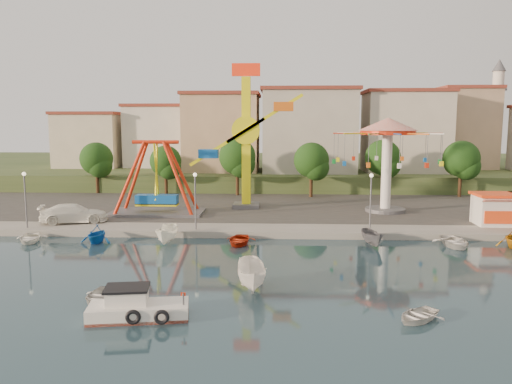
# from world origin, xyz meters

# --- Properties ---
(ground) EXTENTS (200.00, 200.00, 0.00)m
(ground) POSITION_xyz_m (0.00, 0.00, 0.00)
(ground) COLOR #142B38
(ground) RESTS_ON ground
(quay_deck) EXTENTS (200.00, 100.00, 0.60)m
(quay_deck) POSITION_xyz_m (0.00, 62.00, 0.30)
(quay_deck) COLOR #9E998E
(quay_deck) RESTS_ON ground
(asphalt_pad) EXTENTS (90.00, 28.00, 0.01)m
(asphalt_pad) POSITION_xyz_m (0.00, 30.00, 0.60)
(asphalt_pad) COLOR #4C4944
(asphalt_pad) RESTS_ON quay_deck
(hill_terrace) EXTENTS (200.00, 60.00, 3.00)m
(hill_terrace) POSITION_xyz_m (0.00, 67.00, 1.50)
(hill_terrace) COLOR #384C26
(hill_terrace) RESTS_ON ground
(pirate_ship_ride) EXTENTS (10.00, 5.00, 8.00)m
(pirate_ship_ride) POSITION_xyz_m (-13.54, 20.90, 4.39)
(pirate_ship_ride) COLOR #59595E
(pirate_ship_ride) RESTS_ON quay_deck
(kamikaze_tower) EXTENTS (8.68, 3.10, 16.50)m
(kamikaze_tower) POSITION_xyz_m (-3.65, 25.23, 8.36)
(kamikaze_tower) COLOR #59595E
(kamikaze_tower) RESTS_ON quay_deck
(wave_swinger) EXTENTS (11.60, 11.60, 10.40)m
(wave_swinger) POSITION_xyz_m (11.56, 23.45, 8.20)
(wave_swinger) COLOR #59595E
(wave_swinger) RESTS_ON quay_deck
(booth_left) EXTENTS (5.40, 3.78, 3.08)m
(booth_left) POSITION_xyz_m (21.30, 16.49, 2.16)
(booth_left) COLOR white
(booth_left) RESTS_ON quay_deck
(lamp_post_0) EXTENTS (0.14, 0.14, 5.00)m
(lamp_post_0) POSITION_xyz_m (-24.00, 13.00, 3.10)
(lamp_post_0) COLOR #59595E
(lamp_post_0) RESTS_ON quay_deck
(lamp_post_1) EXTENTS (0.14, 0.14, 5.00)m
(lamp_post_1) POSITION_xyz_m (-8.00, 13.00, 3.10)
(lamp_post_1) COLOR #59595E
(lamp_post_1) RESTS_ON quay_deck
(lamp_post_2) EXTENTS (0.14, 0.14, 5.00)m
(lamp_post_2) POSITION_xyz_m (8.00, 13.00, 3.10)
(lamp_post_2) COLOR #59595E
(lamp_post_2) RESTS_ON quay_deck
(tree_0) EXTENTS (4.60, 4.60, 7.19)m
(tree_0) POSITION_xyz_m (-26.00, 36.98, 5.47)
(tree_0) COLOR #382314
(tree_0) RESTS_ON quay_deck
(tree_1) EXTENTS (4.35, 4.35, 6.80)m
(tree_1) POSITION_xyz_m (-16.00, 36.24, 5.20)
(tree_1) COLOR #382314
(tree_1) RESTS_ON quay_deck
(tree_2) EXTENTS (5.02, 5.02, 7.85)m
(tree_2) POSITION_xyz_m (-6.00, 35.81, 5.92)
(tree_2) COLOR #382314
(tree_2) RESTS_ON quay_deck
(tree_3) EXTENTS (4.68, 4.68, 7.32)m
(tree_3) POSITION_xyz_m (4.00, 34.36, 5.55)
(tree_3) COLOR #382314
(tree_3) RESTS_ON quay_deck
(tree_4) EXTENTS (4.86, 4.86, 7.60)m
(tree_4) POSITION_xyz_m (14.00, 37.35, 5.75)
(tree_4) COLOR #382314
(tree_4) RESTS_ON quay_deck
(tree_5) EXTENTS (4.83, 4.83, 7.54)m
(tree_5) POSITION_xyz_m (24.00, 35.54, 5.71)
(tree_5) COLOR #382314
(tree_5) RESTS_ON quay_deck
(building_0) EXTENTS (9.26, 9.53, 11.87)m
(building_0) POSITION_xyz_m (-33.37, 46.06, 8.93)
(building_0) COLOR beige
(building_0) RESTS_ON hill_terrace
(building_1) EXTENTS (12.33, 9.01, 8.63)m
(building_1) POSITION_xyz_m (-21.33, 51.38, 7.32)
(building_1) COLOR silver
(building_1) RESTS_ON hill_terrace
(building_2) EXTENTS (11.95, 9.28, 11.23)m
(building_2) POSITION_xyz_m (-8.19, 51.96, 8.62)
(building_2) COLOR tan
(building_2) RESTS_ON hill_terrace
(building_3) EXTENTS (12.59, 10.50, 9.20)m
(building_3) POSITION_xyz_m (5.60, 48.80, 7.60)
(building_3) COLOR beige
(building_3) RESTS_ON hill_terrace
(building_4) EXTENTS (10.75, 9.23, 9.24)m
(building_4) POSITION_xyz_m (19.07, 52.20, 7.62)
(building_4) COLOR beige
(building_4) RESTS_ON hill_terrace
(building_5) EXTENTS (12.77, 10.96, 11.21)m
(building_5) POSITION_xyz_m (32.37, 50.33, 8.61)
(building_5) COLOR tan
(building_5) RESTS_ON hill_terrace
(minaret) EXTENTS (2.80, 2.80, 18.00)m
(minaret) POSITION_xyz_m (36.00, 54.00, 12.55)
(minaret) COLOR silver
(minaret) RESTS_ON hill_terrace
(cabin_motorboat) EXTENTS (5.49, 2.80, 1.84)m
(cabin_motorboat) POSITION_xyz_m (-7.90, -6.92, 0.49)
(cabin_motorboat) COLOR white
(cabin_motorboat) RESTS_ON ground
(rowboat_a) EXTENTS (2.39, 3.26, 0.66)m
(rowboat_a) POSITION_xyz_m (-10.75, -4.56, 0.33)
(rowboat_a) COLOR silver
(rowboat_a) RESTS_ON ground
(rowboat_b) EXTENTS (3.53, 3.47, 0.60)m
(rowboat_b) POSITION_xyz_m (6.97, -6.62, 0.30)
(rowboat_b) COLOR white
(rowboat_b) RESTS_ON ground
(skiff) EXTENTS (2.28, 4.85, 1.81)m
(skiff) POSITION_xyz_m (-1.98, -2.03, 0.90)
(skiff) COLOR white
(skiff) RESTS_ON ground
(van) EXTENTS (6.86, 4.30, 1.85)m
(van) POSITION_xyz_m (-20.60, 15.68, 1.53)
(van) COLOR white
(van) RESTS_ON quay_deck
(moored_boat_0) EXTENTS (3.54, 4.20, 0.74)m
(moored_boat_0) POSITION_xyz_m (-22.16, 9.80, 0.37)
(moored_boat_0) COLOR white
(moored_boat_0) RESTS_ON ground
(moored_boat_1) EXTENTS (2.88, 3.27, 1.63)m
(moored_boat_1) POSITION_xyz_m (-16.19, 9.80, 0.81)
(moored_boat_1) COLOR blue
(moored_boat_1) RESTS_ON ground
(moored_boat_2) EXTENTS (1.64, 4.16, 1.59)m
(moored_boat_2) POSITION_xyz_m (-9.95, 9.80, 0.80)
(moored_boat_2) COLOR white
(moored_boat_2) RESTS_ON ground
(moored_boat_3) EXTENTS (2.93, 3.88, 0.76)m
(moored_boat_3) POSITION_xyz_m (-3.74, 9.80, 0.38)
(moored_boat_3) COLOR #B5290E
(moored_boat_3) RESTS_ON ground
(moored_boat_5) EXTENTS (1.92, 3.73, 1.37)m
(moored_boat_5) POSITION_xyz_m (7.64, 9.80, 0.69)
(moored_boat_5) COLOR slate
(moored_boat_5) RESTS_ON ground
(moored_boat_6) EXTENTS (3.09, 4.21, 0.85)m
(moored_boat_6) POSITION_xyz_m (14.57, 9.80, 0.42)
(moored_boat_6) COLOR white
(moored_boat_6) RESTS_ON ground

